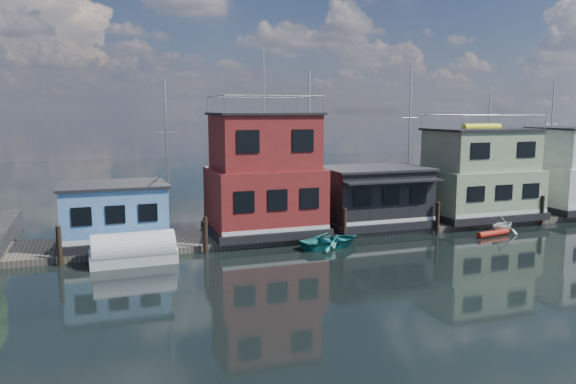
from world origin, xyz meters
name	(u,v)px	position (x,y,z in m)	size (l,w,h in m)	color
ground	(491,275)	(0.00, 0.00, 0.00)	(160.00, 160.00, 0.00)	black
dock	(378,226)	(0.00, 12.00, 0.20)	(48.00, 5.00, 0.40)	#595147
houseboat_blue	(114,214)	(-18.00, 12.00, 2.21)	(6.40, 4.90, 3.66)	black
houseboat_red	(264,177)	(-8.50, 12.00, 4.10)	(7.40, 5.90, 11.86)	black
houseboat_dark	(373,196)	(-0.50, 11.98, 2.42)	(7.40, 6.10, 4.06)	black
houseboat_green	(479,175)	(8.50, 12.00, 3.55)	(8.40, 5.90, 7.03)	black
pilings	(395,221)	(-0.33, 9.20, 1.10)	(42.28, 0.28, 2.20)	#2D2116
background_masts	(396,145)	(4.76, 18.00, 5.55)	(36.40, 0.16, 12.00)	silver
dinghy_white	(502,224)	(7.35, 7.89, 0.63)	(2.05, 2.38, 1.25)	silver
tarp_runabout	(133,251)	(-17.19, 8.32, 0.70)	(4.69, 1.99, 1.88)	beige
red_kayak	(493,233)	(6.14, 7.31, 0.20)	(0.41, 0.41, 2.77)	red
dinghy_teal	(331,241)	(-5.36, 8.16, 0.42)	(2.88, 4.03, 0.83)	teal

